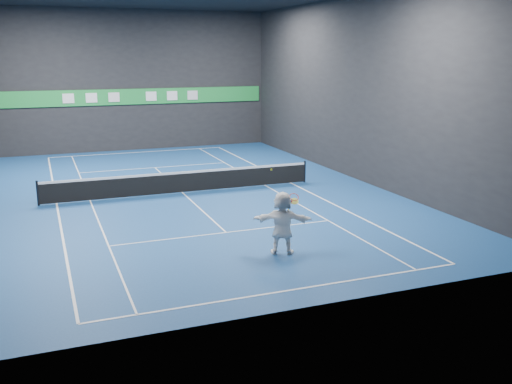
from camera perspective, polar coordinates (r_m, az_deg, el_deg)
name	(u,v)px	position (r m, az deg, el deg)	size (l,w,h in m)	color
ground	(183,193)	(26.38, -7.35, -0.09)	(26.00, 26.00, 0.00)	navy
wall_back	(132,81)	(38.43, -12.33, 10.79)	(18.00, 0.10, 9.00)	black
wall_front	(312,129)	(13.46, 5.64, 6.26)	(18.00, 0.10, 9.00)	black
wall_right	(357,89)	(29.15, 10.08, 10.08)	(0.10, 26.00, 9.00)	black
baseline_near	(290,290)	(15.64, 3.40, -9.78)	(10.98, 0.08, 0.01)	white
baseline_far	(138,152)	(37.81, -11.72, 3.92)	(10.98, 0.08, 0.01)	white
sideline_doubles_left	(57,204)	(25.69, -19.31, -1.13)	(0.08, 23.78, 0.01)	white
sideline_doubles_right	(291,183)	(28.14, 3.56, 0.88)	(0.08, 23.78, 0.01)	white
sideline_singles_left	(90,201)	(25.75, -16.25, -0.86)	(0.06, 23.78, 0.01)	white
sideline_singles_right	(266,186)	(27.61, 0.96, 0.65)	(0.06, 23.78, 0.01)	white
service_line_near	(226,232)	(20.44, -2.99, -4.06)	(8.23, 0.06, 0.01)	white
service_line_far	(155,168)	(32.49, -10.08, 2.42)	(8.23, 0.06, 0.01)	white
center_service_line	(183,193)	(26.38, -7.35, -0.08)	(0.06, 12.80, 0.01)	white
player	(282,223)	(18.04, 2.65, -3.10)	(1.89, 0.60, 2.04)	white
tennis_ball	(271,170)	(17.58, 1.55, 2.25)	(0.06, 0.06, 0.06)	yellow
tennis_net	(182,181)	(26.26, -7.38, 1.06)	(12.50, 0.10, 1.07)	black
sponsor_banner	(133,97)	(38.43, -12.24, 9.30)	(17.64, 0.11, 1.00)	green
tennis_racket	(293,199)	(18.04, 3.76, -0.69)	(0.43, 0.35, 0.59)	red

